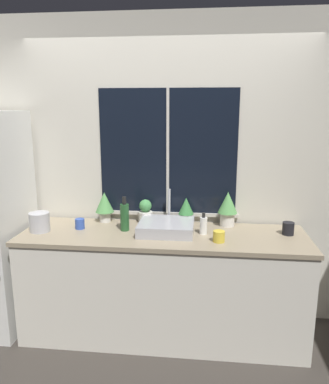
{
  "coord_description": "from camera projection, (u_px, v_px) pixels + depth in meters",
  "views": [
    {
      "loc": [
        0.33,
        -2.56,
        1.92
      ],
      "look_at": [
        0.01,
        0.34,
        1.26
      ],
      "focal_mm": 35.0,
      "sensor_mm": 36.0,
      "label": 1
    }
  ],
  "objects": [
    {
      "name": "ground_plane",
      "position": [
        158.0,
        357.0,
        2.95
      ],
      "size": [
        14.0,
        14.0,
        0.0
      ],
      "primitive_type": "plane",
      "color": "#38332D"
    },
    {
      "name": "wall_back",
      "position": [
        168.0,
        172.0,
        3.37
      ],
      "size": [
        8.0,
        0.09,
        2.7
      ],
      "color": "beige",
      "rests_on": "ground_plane"
    },
    {
      "name": "counter",
      "position": [
        163.0,
        284.0,
        3.17
      ],
      "size": [
        2.35,
        0.7,
        0.91
      ],
      "color": "silver",
      "rests_on": "ground_plane"
    },
    {
      "name": "sink",
      "position": [
        166.0,
        227.0,
        3.1
      ],
      "size": [
        0.45,
        0.46,
        0.32
      ],
      "color": "#ADADB2",
      "rests_on": "counter"
    },
    {
      "name": "potted_plant_far_left",
      "position": [
        105.0,
        204.0,
        3.36
      ],
      "size": [
        0.16,
        0.16,
        0.27
      ],
      "color": "silver",
      "rests_on": "counter"
    },
    {
      "name": "potted_plant_center_left",
      "position": [
        145.0,
        212.0,
        3.33
      ],
      "size": [
        0.12,
        0.12,
        0.22
      ],
      "color": "silver",
      "rests_on": "counter"
    },
    {
      "name": "potted_plant_center_right",
      "position": [
        186.0,
        211.0,
        3.29
      ],
      "size": [
        0.13,
        0.13,
        0.24
      ],
      "color": "silver",
      "rests_on": "counter"
    },
    {
      "name": "potted_plant_far_right",
      "position": [
        228.0,
        207.0,
        3.24
      ],
      "size": [
        0.17,
        0.17,
        0.3
      ],
      "color": "silver",
      "rests_on": "counter"
    },
    {
      "name": "soap_bottle",
      "position": [
        203.0,
        225.0,
        3.04
      ],
      "size": [
        0.06,
        0.06,
        0.18
      ],
      "color": "white",
      "rests_on": "counter"
    },
    {
      "name": "bottle_tall",
      "position": [
        125.0,
        216.0,
        3.12
      ],
      "size": [
        0.07,
        0.07,
        0.29
      ],
      "color": "#235128",
      "rests_on": "counter"
    },
    {
      "name": "mug_blue",
      "position": [
        80.0,
        224.0,
        3.18
      ],
      "size": [
        0.08,
        0.08,
        0.09
      ],
      "color": "#3351AD",
      "rests_on": "counter"
    },
    {
      "name": "mug_black",
      "position": [
        288.0,
        229.0,
        3.03
      ],
      "size": [
        0.09,
        0.09,
        0.1
      ],
      "color": "black",
      "rests_on": "counter"
    },
    {
      "name": "mug_yellow",
      "position": [
        219.0,
        236.0,
        2.87
      ],
      "size": [
        0.09,
        0.09,
        0.09
      ],
      "color": "gold",
      "rests_on": "counter"
    },
    {
      "name": "kettle",
      "position": [
        39.0,
        221.0,
        3.11
      ],
      "size": [
        0.17,
        0.17,
        0.18
      ],
      "color": "#B2B2B7",
      "rests_on": "counter"
    }
  ]
}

